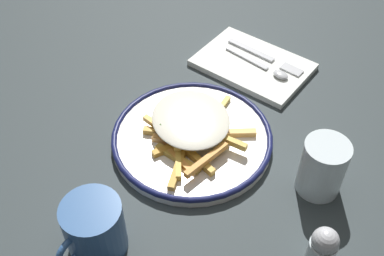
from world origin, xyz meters
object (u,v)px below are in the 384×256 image
(spoon, at_px, (267,68))
(coffee_mug, at_px, (94,228))
(water_glass, at_px, (322,167))
(salt_shaker, at_px, (322,249))
(plate, at_px, (192,138))
(fries_heap, at_px, (191,126))
(napkin, at_px, (253,65))
(fork, at_px, (265,57))

(spoon, bearing_deg, coffee_mug, -1.49)
(spoon, distance_m, coffee_mug, 0.48)
(water_glass, relative_size, salt_shaker, 1.24)
(plate, relative_size, fries_heap, 1.20)
(fries_heap, xyz_separation_m, napkin, (-0.24, -0.01, -0.03))
(water_glass, relative_size, coffee_mug, 0.85)
(fries_heap, height_order, napkin, fries_heap)
(fries_heap, xyz_separation_m, salt_shaker, (0.09, 0.28, 0.00))
(fries_heap, bearing_deg, napkin, -176.84)
(napkin, bearing_deg, salt_shaker, 41.72)
(fries_heap, relative_size, coffee_mug, 2.05)
(coffee_mug, relative_size, salt_shaker, 1.46)
(fork, xyz_separation_m, salt_shaker, (0.36, 0.28, 0.02))
(napkin, height_order, spoon, spoon)
(fries_heap, bearing_deg, water_glass, 98.75)
(plate, distance_m, salt_shaker, 0.29)
(napkin, relative_size, salt_shaker, 2.84)
(spoon, height_order, water_glass, water_glass)
(fries_heap, distance_m, coffee_mug, 0.25)
(fork, bearing_deg, napkin, -24.28)
(fries_heap, bearing_deg, fork, -179.75)
(fork, height_order, water_glass, water_glass)
(plate, xyz_separation_m, napkin, (-0.24, -0.02, -0.00))
(coffee_mug, distance_m, salt_shaker, 0.32)
(salt_shaker, bearing_deg, napkin, -138.28)
(salt_shaker, bearing_deg, plate, -107.69)
(plate, distance_m, fries_heap, 0.03)
(plate, bearing_deg, water_glass, 99.09)
(plate, distance_m, napkin, 0.24)
(fork, bearing_deg, salt_shaker, 38.33)
(napkin, bearing_deg, water_glass, 48.95)
(napkin, relative_size, coffee_mug, 1.95)
(fork, xyz_separation_m, coffee_mug, (0.52, 0.01, 0.03))
(fork, bearing_deg, spoon, 35.34)
(fries_heap, bearing_deg, coffee_mug, 2.02)
(fries_heap, relative_size, napkin, 1.06)
(plate, bearing_deg, fries_heap, -102.30)
(fork, distance_m, coffee_mug, 0.52)
(fries_heap, relative_size, spoon, 1.53)
(napkin, height_order, coffee_mug, coffee_mug)
(fries_heap, distance_m, spoon, 0.24)
(water_glass, distance_m, salt_shaker, 0.14)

